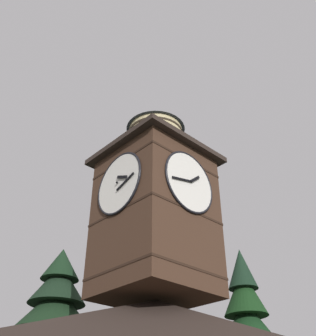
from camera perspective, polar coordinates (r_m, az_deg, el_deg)
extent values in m
pyramid|color=#2D231E|center=(16.63, -0.33, -22.47)|extent=(12.41, 10.15, 2.71)
cube|color=#422B1E|center=(17.94, -0.38, -7.94)|extent=(4.13, 4.13, 6.41)
cube|color=black|center=(17.07, -0.42, -15.39)|extent=(4.17, 4.17, 0.10)
cube|color=black|center=(17.93, -0.38, -8.04)|extent=(4.17, 4.17, 0.10)
cube|color=black|center=(19.06, -0.36, -1.46)|extent=(4.17, 4.17, 0.10)
cylinder|color=white|center=(17.22, 4.38, -1.99)|extent=(2.76, 0.10, 2.76)
torus|color=black|center=(17.21, 4.44, -1.96)|extent=(2.86, 0.10, 2.86)
cube|color=black|center=(17.45, 5.19, -1.55)|extent=(0.61, 0.04, 0.53)
cube|color=black|center=(16.75, 3.35, -1.57)|extent=(1.12, 0.04, 0.33)
sphere|color=black|center=(17.16, 4.65, -1.85)|extent=(0.10, 0.10, 0.10)
cylinder|color=white|center=(17.33, -5.46, -2.15)|extent=(0.10, 2.76, 2.76)
torus|color=black|center=(17.32, -5.53, -2.12)|extent=(0.10, 2.86, 2.86)
cube|color=black|center=(17.13, -5.04, -1.25)|extent=(0.04, 0.68, 0.38)
cube|color=black|center=(16.82, -4.63, -1.91)|extent=(0.04, 1.10, 0.45)
sphere|color=black|center=(17.28, -5.75, -2.02)|extent=(0.10, 0.10, 0.10)
cube|color=#2D231E|center=(19.57, -0.35, 0.94)|extent=(4.83, 4.83, 0.25)
cylinder|color=#D1BC84|center=(20.15, -0.34, 3.35)|extent=(2.65, 2.65, 1.79)
cylinder|color=#2D2319|center=(19.81, -0.35, 1.96)|extent=(2.71, 2.71, 0.10)
cylinder|color=#2D2319|center=(20.15, -0.34, 3.35)|extent=(2.71, 2.71, 0.10)
cylinder|color=#2D2319|center=(20.51, -0.33, 4.70)|extent=(2.71, 2.71, 0.10)
cone|color=#2D3847|center=(21.01, -0.33, 6.44)|extent=(2.95, 2.95, 1.02)
sphere|color=#424C5B|center=(21.40, -0.32, 7.71)|extent=(0.16, 0.16, 0.16)
cone|color=black|center=(23.55, -14.07, -18.40)|extent=(4.07, 4.07, 2.32)
cone|color=black|center=(23.88, -13.65, -15.43)|extent=(3.09, 3.09, 2.22)
cone|color=black|center=(24.22, -13.31, -12.92)|extent=(2.12, 2.12, 1.78)
cone|color=black|center=(25.75, 12.36, -20.31)|extent=(3.37, 3.37, 2.44)
cone|color=#143315|center=(26.16, 11.90, -16.58)|extent=(2.59, 2.59, 2.79)
cone|color=black|center=(26.58, 11.55, -13.60)|extent=(1.81, 1.81, 2.52)
sphere|color=silver|center=(54.51, -15.78, -18.46)|extent=(1.62, 1.62, 1.62)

